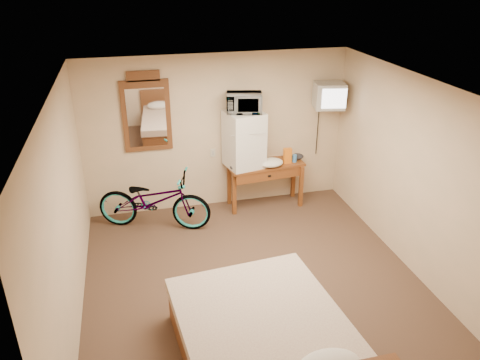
# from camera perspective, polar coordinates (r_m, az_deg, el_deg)

# --- Properties ---
(room) EXTENTS (4.60, 4.64, 2.50)m
(room) POSITION_cam_1_polar(r_m,az_deg,el_deg) (5.41, 1.97, -2.08)
(room) COLOR #4C3626
(room) RESTS_ON ground
(desk) EXTENTS (1.27, 0.59, 0.75)m
(desk) POSITION_cam_1_polar(r_m,az_deg,el_deg) (7.61, 3.18, 1.00)
(desk) COLOR brown
(desk) RESTS_ON floor
(mini_fridge) EXTENTS (0.64, 0.63, 0.89)m
(mini_fridge) POSITION_cam_1_polar(r_m,az_deg,el_deg) (7.33, 0.49, 4.95)
(mini_fridge) COLOR silver
(mini_fridge) RESTS_ON desk
(microwave) EXTENTS (0.60, 0.47, 0.29)m
(microwave) POSITION_cam_1_polar(r_m,az_deg,el_deg) (7.15, 0.51, 9.40)
(microwave) COLOR silver
(microwave) RESTS_ON mini_fridge
(snack_bag) EXTENTS (0.13, 0.07, 0.25)m
(snack_bag) POSITION_cam_1_polar(r_m,az_deg,el_deg) (7.59, 5.80, 2.96)
(snack_bag) COLOR orange
(snack_bag) RESTS_ON desk
(blue_cup) EXTENTS (0.07, 0.07, 0.12)m
(blue_cup) POSITION_cam_1_polar(r_m,az_deg,el_deg) (7.67, 6.66, 2.64)
(blue_cup) COLOR #3D81D0
(blue_cup) RESTS_ON desk
(cloth_cream) EXTENTS (0.41, 0.31, 0.12)m
(cloth_cream) POSITION_cam_1_polar(r_m,az_deg,el_deg) (7.47, 3.76, 2.13)
(cloth_cream) COLOR silver
(cloth_cream) RESTS_ON desk
(cloth_dark_a) EXTENTS (0.27, 0.20, 0.10)m
(cloth_dark_a) POSITION_cam_1_polar(r_m,az_deg,el_deg) (7.33, -0.22, 1.62)
(cloth_dark_a) COLOR black
(cloth_dark_a) RESTS_ON desk
(cloth_dark_b) EXTENTS (0.21, 0.17, 0.10)m
(cloth_dark_b) POSITION_cam_1_polar(r_m,az_deg,el_deg) (7.79, 6.99, 2.87)
(cloth_dark_b) COLOR black
(cloth_dark_b) RESTS_ON desk
(crt_television) EXTENTS (0.52, 0.61, 0.40)m
(crt_television) POSITION_cam_1_polar(r_m,az_deg,el_deg) (7.57, 10.80, 10.09)
(crt_television) COLOR black
(crt_television) RESTS_ON room
(wall_mirror) EXTENTS (0.72, 0.04, 1.23)m
(wall_mirror) POSITION_cam_1_polar(r_m,az_deg,el_deg) (7.21, -11.35, 8.00)
(wall_mirror) COLOR brown
(wall_mirror) RESTS_ON room
(bicycle) EXTENTS (1.83, 1.15, 0.91)m
(bicycle) POSITION_cam_1_polar(r_m,az_deg,el_deg) (7.17, -10.45, -2.46)
(bicycle) COLOR black
(bicycle) RESTS_ON floor
(bed) EXTENTS (1.78, 2.25, 0.90)m
(bed) POSITION_cam_1_polar(r_m,az_deg,el_deg) (4.85, 3.49, -19.91)
(bed) COLOR brown
(bed) RESTS_ON floor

